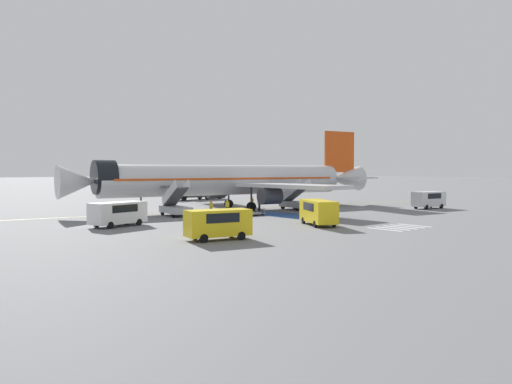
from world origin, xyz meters
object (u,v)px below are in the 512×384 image
(service_van_2, at_px, (429,198))
(baggage_cart, at_px, (252,213))
(ground_crew_2, at_px, (259,203))
(ground_crew_1, at_px, (211,207))
(fuel_tanker, at_px, (199,190))
(service_van_0, at_px, (118,212))
(boarding_stairs_aft, at_px, (296,202))
(ground_crew_3, at_px, (227,206))
(ground_crew_0, at_px, (252,203))
(service_van_3, at_px, (318,211))
(service_van_1, at_px, (218,222))
(boarding_stairs_forward, at_px, (175,207))
(airliner, at_px, (233,180))

(service_van_2, distance_m, baggage_cart, 25.71)
(baggage_cart, xyz_separation_m, ground_crew_2, (5.45, 4.93, 0.74))
(ground_crew_1, bearing_deg, fuel_tanker, 36.52)
(service_van_0, relative_size, ground_crew_1, 3.30)
(boarding_stairs_aft, height_order, ground_crew_3, boarding_stairs_aft)
(ground_crew_0, distance_m, ground_crew_1, 7.78)
(baggage_cart, relative_size, ground_crew_1, 1.56)
(service_van_3, bearing_deg, ground_crew_1, -55.87)
(service_van_2, height_order, ground_crew_1, service_van_2)
(service_van_2, bearing_deg, ground_crew_3, 74.22)
(baggage_cart, bearing_deg, ground_crew_2, 133.53)
(service_van_1, relative_size, ground_crew_3, 3.05)
(service_van_3, distance_m, ground_crew_0, 17.62)
(baggage_cart, height_order, ground_crew_0, ground_crew_0)
(baggage_cart, bearing_deg, service_van_1, -46.95)
(boarding_stairs_forward, relative_size, service_van_2, 1.06)
(boarding_stairs_aft, bearing_deg, service_van_0, -164.45)
(service_van_2, bearing_deg, service_van_1, 105.69)
(ground_crew_1, bearing_deg, airliner, 13.15)
(boarding_stairs_aft, relative_size, ground_crew_2, 3.17)
(boarding_stairs_forward, relative_size, baggage_cart, 2.08)
(boarding_stairs_forward, distance_m, ground_crew_3, 6.15)
(service_van_0, distance_m, ground_crew_1, 13.41)
(boarding_stairs_aft, height_order, service_van_1, boarding_stairs_aft)
(boarding_stairs_aft, relative_size, ground_crew_1, 3.25)
(ground_crew_3, bearing_deg, service_van_2, 20.97)
(service_van_1, distance_m, ground_crew_2, 26.94)
(boarding_stairs_forward, xyz_separation_m, service_van_2, (31.15, -13.40, 0.35))
(service_van_0, bearing_deg, boarding_stairs_aft, 83.02)
(boarding_stairs_forward, height_order, service_van_2, boarding_stairs_forward)
(boarding_stairs_aft, height_order, service_van_3, boarding_stairs_aft)
(boarding_stairs_aft, height_order, service_van_0, boarding_stairs_aft)
(boarding_stairs_aft, relative_size, ground_crew_3, 3.26)
(service_van_0, xyz_separation_m, service_van_3, (14.51, -11.60, 0.06))
(fuel_tanker, height_order, service_van_0, fuel_tanker)
(ground_crew_1, xyz_separation_m, ground_crew_2, (8.73, 1.51, 0.03))
(baggage_cart, bearing_deg, service_van_0, -88.98)
(ground_crew_0, distance_m, ground_crew_3, 5.50)
(fuel_tanker, relative_size, service_van_2, 2.05)
(service_van_3, bearing_deg, ground_crew_3, -64.90)
(boarding_stairs_forward, bearing_deg, service_van_3, -63.82)
(airliner, distance_m, ground_crew_0, 4.33)
(service_van_2, height_order, ground_crew_0, service_van_2)
(ground_crew_0, bearing_deg, service_van_3, 178.26)
(baggage_cart, bearing_deg, service_van_3, -7.27)
(fuel_tanker, relative_size, service_van_1, 2.07)
(airliner, distance_m, service_van_3, 20.64)
(baggage_cart, distance_m, ground_crew_0, 6.69)
(service_van_3, bearing_deg, ground_crew_0, -81.92)
(service_van_3, xyz_separation_m, ground_crew_0, (6.08, 16.53, -0.38))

